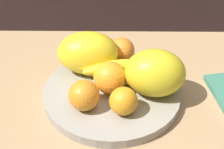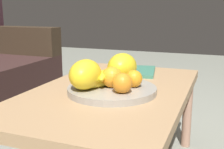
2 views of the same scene
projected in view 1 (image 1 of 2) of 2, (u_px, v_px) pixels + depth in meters
name	position (u px, v px, depth m)	size (l,w,h in m)	color
coffee_table	(133.00, 105.00, 1.02)	(1.03, 0.61, 0.43)	tan
fruit_bowl	(112.00, 93.00, 0.96)	(0.35, 0.35, 0.03)	#9C978D
melon_large_front	(88.00, 53.00, 0.99)	(0.16, 0.11, 0.11)	yellow
melon_smaller_beside	(155.00, 73.00, 0.91)	(0.15, 0.12, 0.12)	yellow
orange_front	(84.00, 95.00, 0.88)	(0.08, 0.08, 0.08)	orange
orange_left	(110.00, 78.00, 0.93)	(0.08, 0.08, 0.08)	orange
orange_right	(123.00, 101.00, 0.87)	(0.07, 0.07, 0.07)	orange
orange_back	(121.00, 51.00, 1.03)	(0.07, 0.07, 0.07)	orange
banana_bunch	(108.00, 71.00, 0.97)	(0.17, 0.11, 0.06)	yellow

